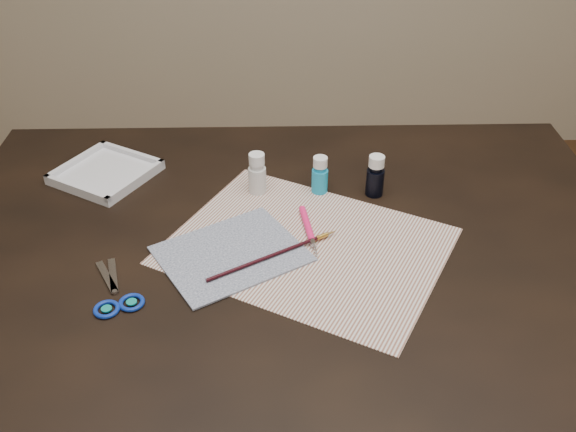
{
  "coord_description": "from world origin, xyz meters",
  "views": [
    {
      "loc": [
        -0.02,
        -0.94,
        1.46
      ],
      "look_at": [
        0.0,
        0.0,
        0.8
      ],
      "focal_mm": 40.0,
      "sensor_mm": 36.0,
      "label": 1
    }
  ],
  "objects_px": {
    "paint_bottle_cyan": "(320,175)",
    "palette_tray": "(106,172)",
    "paint_bottle_white": "(257,173)",
    "paint_bottle_navy": "(375,176)",
    "canvas": "(231,254)",
    "scissors": "(109,287)",
    "paper": "(307,246)"
  },
  "relations": [
    {
      "from": "paper",
      "to": "paint_bottle_navy",
      "type": "bearing_deg",
      "value": 49.9
    },
    {
      "from": "paint_bottle_white",
      "to": "palette_tray",
      "type": "height_order",
      "value": "paint_bottle_white"
    },
    {
      "from": "canvas",
      "to": "scissors",
      "type": "bearing_deg",
      "value": -156.54
    },
    {
      "from": "paint_bottle_navy",
      "to": "paint_bottle_white",
      "type": "bearing_deg",
      "value": 176.58
    },
    {
      "from": "paint_bottle_cyan",
      "to": "palette_tray",
      "type": "xyz_separation_m",
      "value": [
        -0.45,
        0.07,
        -0.03
      ]
    },
    {
      "from": "scissors",
      "to": "palette_tray",
      "type": "height_order",
      "value": "palette_tray"
    },
    {
      "from": "paint_bottle_white",
      "to": "paint_bottle_navy",
      "type": "relative_size",
      "value": 1.0
    },
    {
      "from": "paint_bottle_white",
      "to": "scissors",
      "type": "distance_m",
      "value": 0.38
    },
    {
      "from": "paint_bottle_navy",
      "to": "scissors",
      "type": "height_order",
      "value": "paint_bottle_navy"
    },
    {
      "from": "canvas",
      "to": "paint_bottle_white",
      "type": "height_order",
      "value": "paint_bottle_white"
    },
    {
      "from": "canvas",
      "to": "paint_bottle_white",
      "type": "relative_size",
      "value": 2.74
    },
    {
      "from": "paint_bottle_white",
      "to": "scissors",
      "type": "xyz_separation_m",
      "value": [
        -0.24,
        -0.29,
        -0.04
      ]
    },
    {
      "from": "paint_bottle_white",
      "to": "palette_tray",
      "type": "relative_size",
      "value": 0.5
    },
    {
      "from": "paint_bottle_white",
      "to": "scissors",
      "type": "bearing_deg",
      "value": -129.41
    },
    {
      "from": "paint_bottle_cyan",
      "to": "scissors",
      "type": "bearing_deg",
      "value": -141.64
    },
    {
      "from": "paint_bottle_white",
      "to": "paint_bottle_navy",
      "type": "bearing_deg",
      "value": -3.42
    },
    {
      "from": "paint_bottle_white",
      "to": "paint_bottle_navy",
      "type": "height_order",
      "value": "same"
    },
    {
      "from": "paper",
      "to": "canvas",
      "type": "relative_size",
      "value": 1.97
    },
    {
      "from": "paint_bottle_navy",
      "to": "scissors",
      "type": "bearing_deg",
      "value": -149.64
    },
    {
      "from": "paint_bottle_cyan",
      "to": "paint_bottle_white",
      "type": "bearing_deg",
      "value": 178.65
    },
    {
      "from": "canvas",
      "to": "scissors",
      "type": "xyz_separation_m",
      "value": [
        -0.2,
        -0.09,
        0.0
      ]
    },
    {
      "from": "paint_bottle_white",
      "to": "paint_bottle_navy",
      "type": "xyz_separation_m",
      "value": [
        0.24,
        -0.01,
        -0.0
      ]
    },
    {
      "from": "scissors",
      "to": "palette_tray",
      "type": "distance_m",
      "value": 0.37
    },
    {
      "from": "paint_bottle_cyan",
      "to": "scissors",
      "type": "xyz_separation_m",
      "value": [
        -0.37,
        -0.29,
        -0.04
      ]
    },
    {
      "from": "paint_bottle_white",
      "to": "scissors",
      "type": "relative_size",
      "value": 0.53
    },
    {
      "from": "paint_bottle_cyan",
      "to": "scissors",
      "type": "relative_size",
      "value": 0.49
    },
    {
      "from": "paint_bottle_cyan",
      "to": "palette_tray",
      "type": "height_order",
      "value": "paint_bottle_cyan"
    },
    {
      "from": "paint_bottle_cyan",
      "to": "scissors",
      "type": "height_order",
      "value": "paint_bottle_cyan"
    },
    {
      "from": "scissors",
      "to": "paint_bottle_cyan",
      "type": "bearing_deg",
      "value": -80.49
    },
    {
      "from": "scissors",
      "to": "canvas",
      "type": "bearing_deg",
      "value": -95.4
    },
    {
      "from": "paint_bottle_navy",
      "to": "paint_bottle_cyan",
      "type": "bearing_deg",
      "value": 174.23
    },
    {
      "from": "paint_bottle_navy",
      "to": "palette_tray",
      "type": "relative_size",
      "value": 0.5
    }
  ]
}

